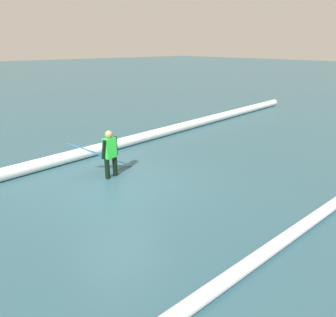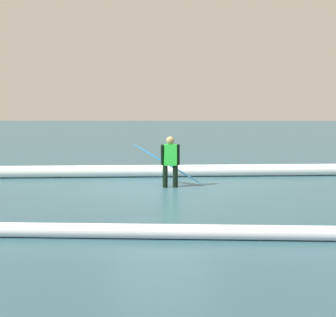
% 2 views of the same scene
% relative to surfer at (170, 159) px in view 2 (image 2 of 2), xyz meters
% --- Properties ---
extents(ground_plane, '(153.36, 153.36, 0.00)m').
position_rel_surfer_xyz_m(ground_plane, '(0.23, 0.59, -0.77)').
color(ground_plane, '#2F5865').
extents(surfer, '(0.52, 0.26, 1.40)m').
position_rel_surfer_xyz_m(surfer, '(0.00, 0.00, 0.00)').
color(surfer, black).
rests_on(surfer, ground_plane).
extents(surfboard, '(2.02, 0.43, 1.18)m').
position_rel_surfer_xyz_m(surfboard, '(0.05, -0.40, -0.20)').
color(surfboard, '#268CE5').
rests_on(surfboard, ground_plane).
extents(wave_crest_foreground, '(24.84, 2.11, 0.38)m').
position_rel_surfer_xyz_m(wave_crest_foreground, '(-1.35, -2.07, -0.59)').
color(wave_crest_foreground, white).
rests_on(wave_crest_foreground, ground_plane).
extents(wave_crest_midground, '(20.14, 0.78, 0.24)m').
position_rel_surfer_xyz_m(wave_crest_midground, '(-1.35, 5.00, -0.65)').
color(wave_crest_midground, white).
rests_on(wave_crest_midground, ground_plane).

